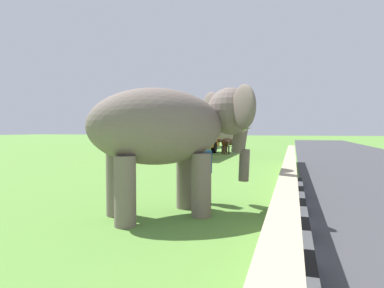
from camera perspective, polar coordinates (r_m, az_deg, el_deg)
striped_curb at (r=4.28m, az=20.16°, el=-22.70°), size 16.20×0.20×0.24m
barrier_parapet at (r=6.38m, az=16.48°, el=-10.55°), size 28.00×0.36×1.00m
elephant at (r=7.32m, az=-3.31°, el=2.67°), size 3.78×3.88×2.97m
person_handler at (r=8.45m, az=2.19°, el=-4.33°), size 0.54×0.51×1.66m
bus_orange at (r=24.47m, az=-0.28°, el=2.87°), size 9.37×2.65×3.50m
bus_white at (r=35.65m, az=0.59°, el=2.75°), size 8.48×3.20×3.50m
cow_near at (r=25.81m, az=5.97°, el=0.15°), size 1.90×1.12×1.23m
cow_mid at (r=28.42m, az=6.47°, el=0.36°), size 1.53×1.73×1.23m
cow_far at (r=31.92m, az=1.92°, el=0.61°), size 0.99×1.93×1.23m
hill_east at (r=62.81m, az=-1.91°, el=0.75°), size 25.32×20.26×11.97m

